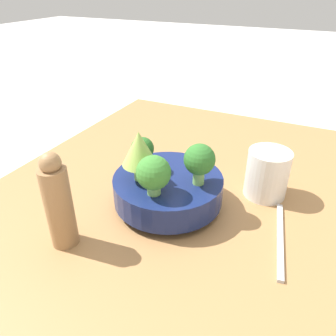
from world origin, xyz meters
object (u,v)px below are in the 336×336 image
(pepper_mill, at_px, (58,203))
(fork, at_px, (280,238))
(cup, at_px, (267,174))
(bowl, at_px, (168,189))

(pepper_mill, relative_size, fork, 0.89)
(cup, distance_m, fork, 0.14)
(bowl, relative_size, fork, 1.09)
(fork, bearing_deg, cup, 22.85)
(fork, bearing_deg, bowl, 88.01)
(cup, height_order, pepper_mill, pepper_mill)
(pepper_mill, xyz_separation_m, fork, (0.16, -0.33, -0.08))
(bowl, height_order, pepper_mill, pepper_mill)
(bowl, height_order, fork, bowl)
(bowl, bearing_deg, fork, -91.99)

